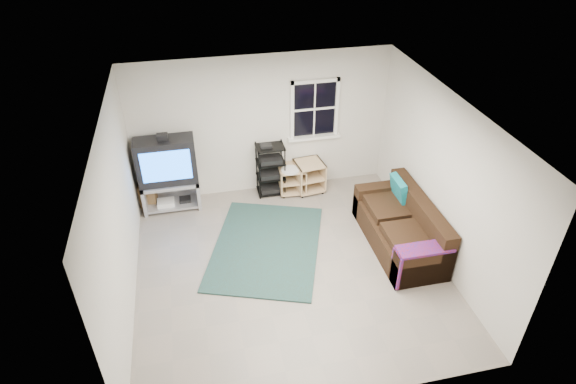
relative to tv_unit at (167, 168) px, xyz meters
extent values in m
plane|color=gray|center=(1.72, -2.03, -0.81)|extent=(4.60, 4.60, 0.00)
plane|color=white|center=(1.72, -2.03, 1.79)|extent=(4.60, 4.60, 0.00)
plane|color=beige|center=(1.72, 0.27, 0.49)|extent=(4.60, 0.00, 4.60)
plane|color=beige|center=(1.72, -4.33, 0.49)|extent=(4.60, 0.00, 4.60)
plane|color=beige|center=(-0.58, -2.03, 0.49)|extent=(0.00, 4.60, 4.60)
plane|color=beige|center=(4.02, -2.03, 0.49)|extent=(0.00, 4.60, 4.60)
cube|color=black|center=(2.67, 0.26, 0.74)|extent=(0.80, 0.01, 1.02)
cube|color=silver|center=(2.67, 0.24, 1.26)|extent=(0.88, 0.06, 0.06)
cube|color=silver|center=(2.67, 0.22, 0.19)|extent=(0.98, 0.14, 0.05)
cube|color=silver|center=(2.26, 0.24, 0.74)|extent=(0.06, 0.06, 1.10)
cube|color=silver|center=(3.08, 0.24, 0.74)|extent=(0.06, 0.06, 1.10)
cube|color=silver|center=(2.67, 0.24, 0.74)|extent=(0.78, 0.04, 0.04)
cube|color=#9F9FA7|center=(0.00, -0.01, -0.29)|extent=(1.00, 0.50, 0.06)
cube|color=#9F9FA7|center=(-0.47, -0.01, -0.53)|extent=(0.06, 0.50, 0.55)
cube|color=#9F9FA7|center=(0.47, -0.01, -0.53)|extent=(0.06, 0.50, 0.55)
cube|color=#9F9FA7|center=(0.00, -0.01, -0.74)|extent=(0.88, 0.46, 0.04)
cube|color=#9F9FA7|center=(0.00, 0.22, -0.53)|extent=(1.00, 0.04, 0.55)
cube|color=silver|center=(-0.12, -0.05, -0.68)|extent=(0.30, 0.24, 0.08)
cube|color=black|center=(0.22, -0.01, -0.69)|extent=(0.20, 0.18, 0.06)
cube|color=black|center=(0.00, -0.01, 0.15)|extent=(1.00, 0.42, 0.82)
cube|color=#1E6DFF|center=(0.00, -0.22, 0.17)|extent=(0.82, 0.01, 0.56)
cube|color=black|center=(0.00, -0.01, 0.61)|extent=(0.18, 0.13, 0.10)
cylinder|color=black|center=(1.58, -0.10, -0.30)|extent=(0.02, 0.02, 1.02)
cylinder|color=black|center=(2.05, -0.10, -0.30)|extent=(0.02, 0.02, 1.02)
cylinder|color=black|center=(1.58, 0.23, -0.30)|extent=(0.02, 0.02, 1.02)
cylinder|color=black|center=(2.05, 0.23, -0.30)|extent=(0.02, 0.02, 1.02)
cube|color=black|center=(1.82, 0.07, -0.76)|extent=(0.51, 0.37, 0.02)
cube|color=black|center=(1.82, 0.07, -0.71)|extent=(0.40, 0.30, 0.08)
cube|color=black|center=(1.82, 0.07, -0.45)|extent=(0.51, 0.37, 0.02)
cube|color=black|center=(1.82, 0.07, -0.40)|extent=(0.40, 0.30, 0.08)
cube|color=black|center=(1.82, 0.07, -0.14)|extent=(0.51, 0.37, 0.02)
cube|color=black|center=(1.82, 0.07, -0.09)|extent=(0.40, 0.30, 0.08)
cube|color=black|center=(1.82, 0.07, 0.17)|extent=(0.51, 0.37, 0.02)
cube|color=tan|center=(2.54, 0.00, -0.22)|extent=(0.56, 0.56, 0.02)
cube|color=tan|center=(2.54, 0.00, -0.74)|extent=(0.56, 0.56, 0.02)
cube|color=tan|center=(2.30, -0.03, -0.48)|extent=(0.08, 0.50, 0.55)
cube|color=tan|center=(2.78, 0.03, -0.48)|extent=(0.08, 0.50, 0.55)
cube|color=tan|center=(2.51, 0.24, -0.48)|extent=(0.46, 0.08, 0.55)
cube|color=tan|center=(2.54, 0.00, -0.51)|extent=(0.51, 0.53, 0.02)
cylinder|color=black|center=(2.36, -0.22, -0.78)|extent=(0.05, 0.05, 0.05)
cylinder|color=black|center=(2.71, 0.22, -0.78)|extent=(0.05, 0.05, 0.05)
cube|color=tan|center=(2.21, 0.01, -0.29)|extent=(0.50, 0.50, 0.02)
cube|color=tan|center=(2.21, 0.01, -0.75)|extent=(0.50, 0.50, 0.02)
cube|color=tan|center=(1.98, 0.03, -0.52)|extent=(0.05, 0.48, 0.48)
cube|color=tan|center=(2.44, 0.00, -0.52)|extent=(0.05, 0.48, 0.48)
cube|color=tan|center=(2.22, 0.24, -0.52)|extent=(0.43, 0.04, 0.48)
cube|color=tan|center=(2.21, 0.01, -0.54)|extent=(0.45, 0.48, 0.02)
cylinder|color=black|center=(2.01, -0.16, -0.78)|extent=(0.05, 0.05, 0.05)
cylinder|color=black|center=(2.41, 0.19, -0.78)|extent=(0.05, 0.05, 0.05)
cylinder|color=silver|center=(2.16, -0.08, -0.27)|extent=(0.34, 0.34, 0.02)
cube|color=black|center=(3.55, -1.86, -0.60)|extent=(0.88, 1.96, 0.41)
cube|color=black|center=(3.87, -1.86, -0.19)|extent=(0.23, 1.96, 0.42)
cube|color=black|center=(3.55, -1.00, -0.50)|extent=(0.88, 0.23, 0.61)
cube|color=black|center=(3.55, -2.72, -0.50)|extent=(0.88, 0.23, 0.61)
cube|color=black|center=(3.47, -2.25, -0.33)|extent=(0.59, 0.70, 0.13)
cube|color=black|center=(3.47, -1.47, -0.33)|extent=(0.59, 0.70, 0.13)
cube|color=teal|center=(3.72, -1.32, -0.10)|extent=(0.20, 0.47, 0.41)
cube|color=#0D1794|center=(3.53, -2.72, -0.18)|extent=(0.81, 0.29, 0.04)
cube|color=#0D1794|center=(3.13, -2.72, -0.48)|extent=(0.04, 0.29, 0.57)
cube|color=black|center=(1.45, -1.48, -0.79)|extent=(2.31, 2.69, 0.03)
cube|color=olive|center=(-0.43, 0.12, -0.59)|extent=(0.34, 0.25, 0.44)
camera|label=1|loc=(0.52, -7.39, 4.30)|focal=30.00mm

